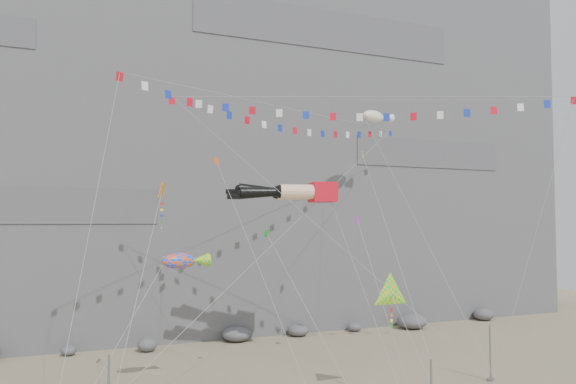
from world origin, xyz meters
The scene contains 14 objects.
cliff centered at (0.00, 32.00, 25.00)m, with size 80.00×28.00×50.00m, color slate.
talus_boulders centered at (0.00, 17.00, 0.60)m, with size 60.00×3.00×1.20m, color slate, non-canonical shape.
anchor_pole_right centered at (12.02, -1.51, 1.85)m, with size 0.12×0.12×3.70m, color slate.
legs_kite centered at (1.07, 6.61, 12.86)m, with size 8.33×16.31×18.86m.
flag_banner_upper centered at (1.44, 8.62, 19.55)m, with size 30.32×19.20×28.97m.
flag_banner_lower centered at (5.35, 2.24, 19.47)m, with size 26.25×10.98×21.70m.
harlequin_kite centered at (-9.34, 2.31, 12.51)m, with size 4.86×8.28×15.02m.
fish_windsock centered at (-8.19, 2.68, 8.27)m, with size 8.79×7.35×12.53m.
delta_kite centered at (3.53, -2.66, 6.33)m, with size 2.57×6.40×8.81m.
blimp_windsock centered at (11.54, 12.37, 20.26)m, with size 3.97×16.37×25.27m.
small_kite_a centered at (-4.34, 7.99, 14.88)m, with size 2.49×14.99×20.86m.
small_kite_b centered at (5.30, 4.40, 10.63)m, with size 2.54×10.33×14.59m.
small_kite_c centered at (-2.39, 2.66, 9.74)m, with size 2.41×11.22×14.57m.
small_kite_d centered at (7.08, 6.54, 15.62)m, with size 3.63×14.87×21.60m.
Camera 1 is at (-15.24, -31.58, 10.64)m, focal length 35.00 mm.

